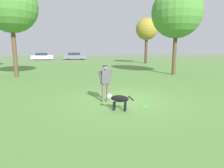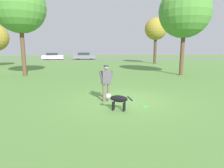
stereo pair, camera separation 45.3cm
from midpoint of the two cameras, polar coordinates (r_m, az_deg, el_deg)
name	(u,v)px [view 1 (the left image)]	position (r m, az deg, el deg)	size (l,w,h in m)	color
ground_plane	(122,100)	(9.06, 1.40, -4.66)	(120.00, 120.00, 0.00)	#56843D
far_road_strip	(85,60)	(42.14, -8.03, 6.93)	(120.00, 6.00, 0.01)	slate
person	(105,81)	(8.66, -3.43, 0.99)	(0.65, 0.31, 1.60)	#665B4C
dog	(118,99)	(7.52, 0.11, -4.35)	(0.99, 0.57, 0.62)	black
frisbee	(145,106)	(8.20, 7.81, -6.28)	(0.23, 0.23, 0.02)	#33D838
tree_near_left	(11,6)	(18.47, -27.62, 19.15)	(4.13, 4.13, 7.64)	brown
tree_far_right	(147,29)	(31.63, 9.46, 15.13)	(3.29, 3.29, 6.84)	#4C3826
tree_near_right	(177,13)	(18.75, 17.32, 18.85)	(4.28, 4.28, 7.45)	brown
parked_car_white	(42,57)	(42.96, -19.57, 7.40)	(4.28, 2.00, 1.40)	white
parked_car_grey	(75,56)	(42.29, -10.90, 7.82)	(4.61, 1.92, 1.45)	slate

